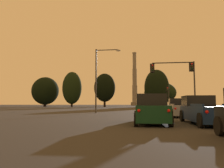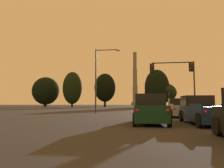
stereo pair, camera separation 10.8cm
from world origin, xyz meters
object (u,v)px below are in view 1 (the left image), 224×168
traffic_light_far_right (168,94)px  smokestack (135,84)px  street_lamp (100,73)px  pickup_truck_right_lane_second (204,111)px  pickup_truck_right_lane_front (180,108)px  traffic_light_overhead_right (180,74)px  suv_center_lane_second (151,109)px

traffic_light_far_right → smokestack: (-10.23, 110.13, 12.08)m
smokestack → street_lamp: bearing=-90.8°
pickup_truck_right_lane_second → traffic_light_far_right: bearing=84.6°
pickup_truck_right_lane_front → traffic_light_overhead_right: size_ratio=0.83×
pickup_truck_right_lane_second → traffic_light_far_right: traffic_light_far_right is taller
pickup_truck_right_lane_second → pickup_truck_right_lane_front: 7.85m
pickup_truck_right_lane_front → traffic_light_far_right: size_ratio=1.04×
pickup_truck_right_lane_front → smokestack: (-7.63, 139.72, 14.80)m
suv_center_lane_second → traffic_light_overhead_right: size_ratio=0.74×
pickup_truck_right_lane_second → traffic_light_overhead_right: 15.02m
suv_center_lane_second → pickup_truck_right_lane_front: (3.28, 8.11, -0.09)m
traffic_light_far_right → traffic_light_overhead_right: (-1.40, -23.11, 1.61)m
traffic_light_far_right → pickup_truck_right_lane_front: bearing=-95.0°
street_lamp → traffic_light_far_right: bearing=61.8°
street_lamp → pickup_truck_right_lane_front: bearing=-37.4°
street_lamp → pickup_truck_right_lane_second: bearing=-57.7°
smokestack → traffic_light_overhead_right: bearing=-86.2°
suv_center_lane_second → smokestack: smokestack is taller
traffic_light_far_right → pickup_truck_right_lane_second: bearing=-93.8°
suv_center_lane_second → traffic_light_overhead_right: (4.49, 14.59, 4.23)m
pickup_truck_right_lane_second → pickup_truck_right_lane_front: bearing=89.0°
smokestack → traffic_light_far_right: bearing=-84.7°
traffic_light_overhead_right → smokestack: smokestack is taller
pickup_truck_right_lane_front → traffic_light_overhead_right: traffic_light_overhead_right is taller
traffic_light_far_right → traffic_light_overhead_right: bearing=-93.5°
pickup_truck_right_lane_second → smokestack: smokestack is taller
pickup_truck_right_lane_second → traffic_light_far_right: (2.52, 37.45, 2.72)m
street_lamp → smokestack: 132.92m
suv_center_lane_second → traffic_light_far_right: 38.25m
smokestack → pickup_truck_right_lane_front: bearing=-86.9°
pickup_truck_right_lane_second → street_lamp: size_ratio=0.62×
pickup_truck_right_lane_second → traffic_light_overhead_right: bearing=84.0°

